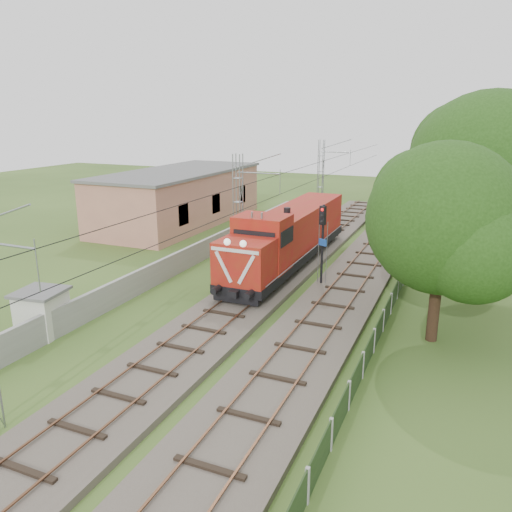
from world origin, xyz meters
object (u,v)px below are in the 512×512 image
at_px(signal_post, 322,232).
at_px(relay_hut, 42,312).
at_px(locomotive, 289,235).
at_px(coach_rake, 432,163).

xyz_separation_m(signal_post, relay_hut, (-10.71, -12.00, -2.47)).
height_order(locomotive, signal_post, signal_post).
bearing_deg(signal_post, coach_rake, 88.43).
xyz_separation_m(locomotive, coach_rake, (5.00, 58.33, 0.14)).
relative_size(locomotive, coach_rake, 0.20).
bearing_deg(locomotive, relay_hut, -115.78).
distance_m(signal_post, relay_hut, 16.28).
distance_m(locomotive, signal_post, 4.86).
bearing_deg(coach_rake, locomotive, -94.90).
height_order(coach_rake, signal_post, signal_post).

